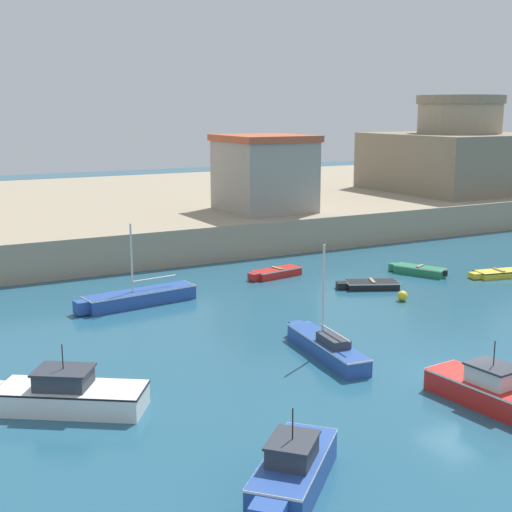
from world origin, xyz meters
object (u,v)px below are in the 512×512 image
at_px(dinghy_black_2, 370,284).
at_px(harbor_shed_near_wharf, 264,173).
at_px(sailboat_blue_6, 138,297).
at_px(fortress, 458,155).
at_px(dinghy_yellow_4, 497,273).
at_px(dinghy_red_1, 276,272).
at_px(motorboat_blue_7, 292,471).
at_px(motorboat_red_3, 491,390).
at_px(dinghy_green_5, 419,270).
at_px(motorboat_white_0, 66,394).
at_px(sailboat_blue_8, 326,346).
at_px(mooring_buoy, 402,296).

xyz_separation_m(dinghy_black_2, harbor_shed_near_wharf, (1.89, 16.34, 5.26)).
height_order(sailboat_blue_6, fortress, fortress).
bearing_deg(harbor_shed_near_wharf, dinghy_yellow_4, -68.68).
height_order(dinghy_red_1, motorboat_blue_7, motorboat_blue_7).
height_order(motorboat_red_3, dinghy_green_5, motorboat_red_3).
xyz_separation_m(motorboat_white_0, sailboat_blue_6, (6.81, 11.91, -0.13)).
distance_m(dinghy_red_1, dinghy_yellow_4, 14.00).
distance_m(sailboat_blue_8, harbor_shed_near_wharf, 27.65).
distance_m(dinghy_yellow_4, sailboat_blue_6, 22.60).
height_order(dinghy_red_1, mooring_buoy, dinghy_red_1).
distance_m(motorboat_red_3, fortress, 48.70).
relative_size(dinghy_yellow_4, motorboat_blue_7, 0.81).
bearing_deg(harbor_shed_near_wharf, sailboat_blue_8, -113.38).
xyz_separation_m(dinghy_black_2, dinghy_green_5, (4.98, 1.43, 0.05)).
bearing_deg(dinghy_green_5, sailboat_blue_8, -144.12).
distance_m(dinghy_green_5, mooring_buoy, 6.86).
relative_size(motorboat_red_3, dinghy_green_5, 1.44).
xyz_separation_m(motorboat_red_3, sailboat_blue_8, (-2.27, 7.13, -0.11)).
distance_m(dinghy_black_2, dinghy_yellow_4, 8.98).
bearing_deg(sailboat_blue_8, motorboat_white_0, -178.70).
xyz_separation_m(motorboat_white_0, dinghy_red_1, (16.65, 14.06, -0.28)).
height_order(dinghy_yellow_4, mooring_buoy, mooring_buoy).
distance_m(motorboat_red_3, mooring_buoy, 14.19).
distance_m(dinghy_yellow_4, dinghy_green_5, 4.85).
bearing_deg(dinghy_green_5, motorboat_red_3, -124.07).
height_order(dinghy_black_2, motorboat_blue_7, motorboat_blue_7).
bearing_deg(sailboat_blue_8, fortress, 39.55).
bearing_deg(fortress, mooring_buoy, -138.23).
xyz_separation_m(motorboat_red_3, harbor_shed_near_wharf, (8.52, 32.09, 4.93)).
height_order(motorboat_red_3, sailboat_blue_8, sailboat_blue_8).
height_order(dinghy_green_5, harbor_shed_near_wharf, harbor_shed_near_wharf).
relative_size(dinghy_red_1, sailboat_blue_8, 0.64).
distance_m(mooring_buoy, fortress, 35.35).
height_order(fortress, harbor_shed_near_wharf, fortress).
bearing_deg(fortress, motorboat_white_0, -147.78).
distance_m(sailboat_blue_6, fortress, 43.08).
height_order(sailboat_blue_6, mooring_buoy, sailboat_blue_6).
bearing_deg(dinghy_yellow_4, motorboat_white_0, -165.72).
height_order(motorboat_red_3, harbor_shed_near_wharf, harbor_shed_near_wharf).
bearing_deg(sailboat_blue_8, dinghy_red_1, 68.43).
xyz_separation_m(dinghy_black_2, fortress, (25.89, 20.12, 5.68)).
height_order(dinghy_black_2, sailboat_blue_6, sailboat_blue_6).
relative_size(motorboat_red_3, mooring_buoy, 9.26).
xyz_separation_m(dinghy_red_1, dinghy_yellow_4, (12.30, -6.69, -0.05)).
distance_m(motorboat_blue_7, mooring_buoy, 21.22).
xyz_separation_m(sailboat_blue_6, motorboat_blue_7, (-2.62, -20.38, 0.17)).
xyz_separation_m(motorboat_white_0, harbor_shed_near_wharf, (21.98, 25.21, 4.93)).
bearing_deg(sailboat_blue_6, dinghy_black_2, -12.89).
bearing_deg(dinghy_black_2, harbor_shed_near_wharf, 83.40).
height_order(dinghy_black_2, mooring_buoy, mooring_buoy).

